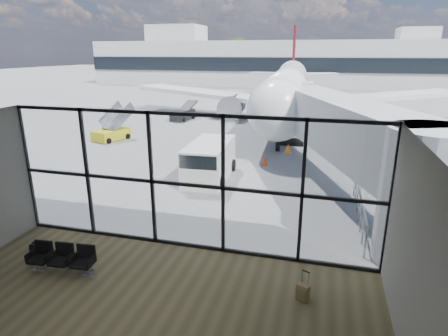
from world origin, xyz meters
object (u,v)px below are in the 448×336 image
at_px(mobile_stairs, 112,133).
at_px(service_van, 209,161).
at_px(belt_loader, 183,114).
at_px(suitcase, 303,293).
at_px(airliner, 288,87).
at_px(seating_row, 63,257).
at_px(backpack, 35,250).

bearing_deg(mobile_stairs, service_van, -17.56).
bearing_deg(belt_loader, mobile_stairs, -94.71).
relative_size(suitcase, mobile_stairs, 0.26).
height_order(airliner, belt_loader, airliner).
bearing_deg(mobile_stairs, suitcase, -28.97).
bearing_deg(seating_row, belt_loader, 98.05).
relative_size(belt_loader, mobile_stairs, 1.13).
bearing_deg(suitcase, backpack, -156.07).
height_order(suitcase, service_van, service_van).
height_order(backpack, service_van, service_van).
distance_m(service_van, belt_loader, 17.37).
bearing_deg(backpack, suitcase, -5.16).
height_order(seating_row, belt_loader, belt_loader).
relative_size(seating_row, airliner, 0.05).
distance_m(airliner, service_van, 20.72).
xyz_separation_m(service_van, mobile_stairs, (-9.50, 6.56, -0.45)).
bearing_deg(backpack, mobile_stairs, 108.35).
xyz_separation_m(seating_row, service_van, (1.63, 9.18, 0.47)).
distance_m(service_van, mobile_stairs, 11.55).
xyz_separation_m(seating_row, airliner, (3.43, 29.73, 2.40)).
distance_m(backpack, suitcase, 8.38).
relative_size(backpack, suitcase, 0.50).
bearing_deg(suitcase, seating_row, -151.64).
bearing_deg(mobile_stairs, backpack, -50.17).
xyz_separation_m(backpack, belt_loader, (-4.32, 24.32, 0.35)).
distance_m(suitcase, airliner, 29.61).
bearing_deg(service_van, suitcase, -61.80).
relative_size(service_van, mobile_stairs, 1.33).
relative_size(seating_row, suitcase, 2.35).
distance_m(belt_loader, mobile_stairs, 9.36).
relative_size(backpack, airliner, 0.01).
bearing_deg(suitcase, belt_loader, 142.17).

